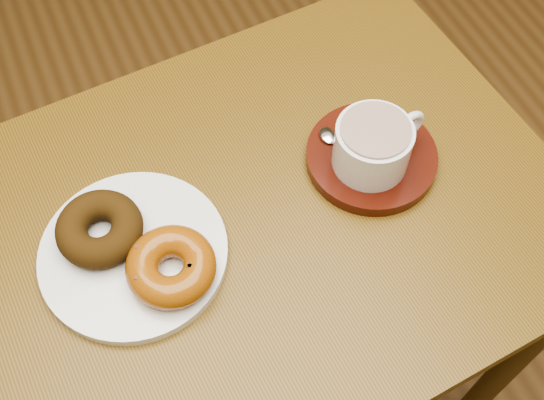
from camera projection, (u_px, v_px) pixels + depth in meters
name	position (u px, v px, depth m)	size (l,w,h in m)	color
ground	(264.00, 324.00, 1.52)	(6.00, 6.00, 0.00)	brown
cafe_table	(259.00, 256.00, 0.94)	(0.81, 0.63, 0.72)	brown
donut_plate	(134.00, 253.00, 0.80)	(0.22, 0.22, 0.01)	silver
donut_cinnamon	(100.00, 229.00, 0.79)	(0.10, 0.10, 0.04)	#36220A
donut_caramel	(171.00, 267.00, 0.76)	(0.14, 0.14, 0.04)	#8F4D0F
saucer	(371.00, 157.00, 0.87)	(0.17, 0.17, 0.02)	#380F07
coffee_cup	(374.00, 145.00, 0.83)	(0.13, 0.10, 0.07)	silver
teaspoon	(332.00, 140.00, 0.87)	(0.03, 0.09, 0.01)	silver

